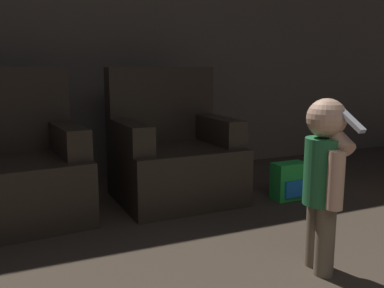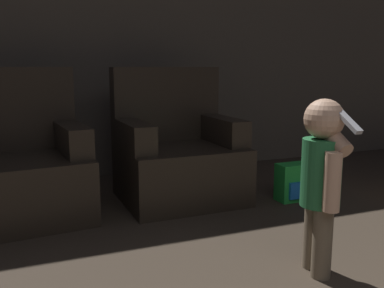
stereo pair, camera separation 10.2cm
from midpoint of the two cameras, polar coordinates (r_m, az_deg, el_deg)
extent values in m
cube|color=#51493F|center=(4.06, -12.74, 14.08)|extent=(8.40, 0.05, 2.60)
cube|color=black|center=(3.07, -23.38, -5.73)|extent=(0.94, 0.87, 0.42)
cube|color=black|center=(3.29, -24.63, 4.17)|extent=(0.89, 0.24, 0.59)
cube|color=black|center=(3.06, -17.15, 0.59)|extent=(0.22, 0.64, 0.20)
cube|color=black|center=(3.28, -3.00, -3.89)|extent=(0.89, 0.80, 0.42)
cube|color=black|center=(3.49, -5.04, 5.36)|extent=(0.88, 0.17, 0.59)
cube|color=black|center=(3.10, -9.17, 1.05)|extent=(0.17, 0.63, 0.20)
cube|color=black|center=(3.37, 2.59, 1.89)|extent=(0.17, 0.63, 0.20)
cylinder|color=brown|center=(2.31, 14.86, -11.41)|extent=(0.10, 0.10, 0.35)
cylinder|color=brown|center=(2.22, 16.02, -12.35)|extent=(0.10, 0.10, 0.35)
cylinder|color=#236638|center=(2.16, 15.85, -3.54)|extent=(0.19, 0.19, 0.33)
sphere|color=tan|center=(2.12, 16.19, 3.31)|extent=(0.19, 0.19, 0.19)
cylinder|color=tan|center=(2.06, 17.27, -4.66)|extent=(0.08, 0.08, 0.28)
cylinder|color=tan|center=(2.14, 16.79, 1.59)|extent=(0.08, 0.28, 0.21)
cube|color=#99999E|center=(2.04, 19.09, 3.03)|extent=(0.04, 0.16, 0.10)
cube|color=green|center=(3.39, 11.98, -4.83)|extent=(0.26, 0.15, 0.29)
cube|color=blue|center=(3.34, 12.80, -5.87)|extent=(0.19, 0.02, 0.13)
camera|label=1|loc=(0.05, -91.16, -0.21)|focal=40.00mm
camera|label=2|loc=(0.05, 88.84, 0.21)|focal=40.00mm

